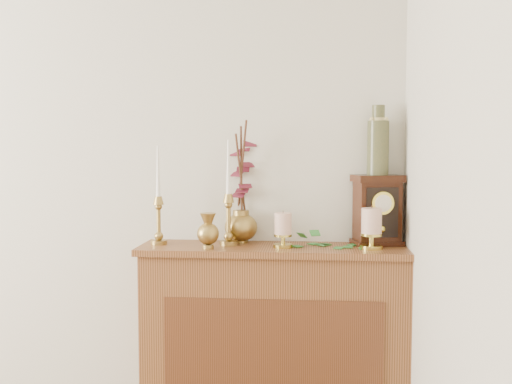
# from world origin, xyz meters

# --- Properties ---
(console_shelf) EXTENTS (1.24, 0.34, 0.93)m
(console_shelf) POSITION_xyz_m (1.40, 2.10, 0.44)
(console_shelf) COLOR brown
(console_shelf) RESTS_ON ground
(candlestick_left) EXTENTS (0.08, 0.08, 0.46)m
(candlestick_left) POSITION_xyz_m (0.86, 2.10, 1.08)
(candlestick_left) COLOR #A58742
(candlestick_left) RESTS_ON console_shelf
(candlestick_center) EXTENTS (0.08, 0.08, 0.49)m
(candlestick_center) POSITION_xyz_m (1.19, 2.11, 1.09)
(candlestick_center) COLOR #A58742
(candlestick_center) RESTS_ON console_shelf
(bud_vase) EXTENTS (0.10, 0.10, 0.16)m
(bud_vase) POSITION_xyz_m (1.11, 2.00, 1.01)
(bud_vase) COLOR #A58742
(bud_vase) RESTS_ON console_shelf
(ginger_jar) EXTENTS (0.24, 0.25, 0.58)m
(ginger_jar) POSITION_xyz_m (1.24, 2.23, 1.19)
(ginger_jar) COLOR #A58742
(ginger_jar) RESTS_ON console_shelf
(pillar_candle_left) EXTENTS (0.09, 0.09, 0.17)m
(pillar_candle_left) POSITION_xyz_m (1.44, 2.06, 1.02)
(pillar_candle_left) COLOR gold
(pillar_candle_left) RESTS_ON console_shelf
(pillar_candle_right) EXTENTS (0.10, 0.10, 0.19)m
(pillar_candle_right) POSITION_xyz_m (1.83, 2.06, 1.03)
(pillar_candle_right) COLOR gold
(pillar_candle_right) RESTS_ON console_shelf
(ivy_garland) EXTENTS (0.42, 0.21, 0.08)m
(ivy_garland) POSITION_xyz_m (1.68, 2.10, 0.95)
(ivy_garland) COLOR #2C742D
(ivy_garland) RESTS_ON console_shelf
(mantel_clock) EXTENTS (0.25, 0.20, 0.32)m
(mantel_clock) POSITION_xyz_m (1.87, 2.18, 1.09)
(mantel_clock) COLOR #34150A
(mantel_clock) RESTS_ON console_shelf
(ceramic_vase) EXTENTS (0.10, 0.10, 0.32)m
(ceramic_vase) POSITION_xyz_m (1.87, 2.18, 1.40)
(ceramic_vase) COLOR #1B3629
(ceramic_vase) RESTS_ON mantel_clock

